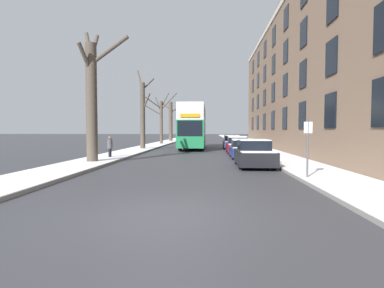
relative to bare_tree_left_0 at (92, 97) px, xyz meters
name	(u,v)px	position (x,y,z in m)	size (l,w,h in m)	color
ground_plane	(162,214)	(5.81, -10.39, -3.96)	(320.00, 320.00, 0.00)	#38383D
sidewalk_left	(175,140)	(-0.16, 42.61, -3.88)	(2.75, 130.00, 0.16)	gray
sidewalk_right	(234,140)	(11.77, 42.61, -3.88)	(2.75, 130.00, 0.16)	gray
terrace_facade_right	(330,76)	(17.64, 10.34, 2.84)	(9.10, 42.75, 13.59)	#7A604C
bare_tree_left_0	(92,97)	(0.00, 0.00, 0.00)	(3.06, 2.55, 7.92)	#4C4238
bare_tree_left_1	(143,113)	(0.14, 12.66, -0.27)	(1.84, 1.63, 8.20)	#4C4238
bare_tree_left_2	(161,119)	(0.10, 24.12, -0.36)	(4.69, 2.29, 7.26)	#4C4238
bare_tree_left_3	(171,121)	(-0.05, 35.54, -0.24)	(3.28, 1.74, 7.07)	#4C4238
double_decker_bus	(193,125)	(5.11, 14.79, -1.37)	(2.57, 10.22, 4.59)	#1E7A47
parked_car_0	(254,154)	(9.32, -0.90, -3.27)	(1.87, 3.96, 1.48)	black
parked_car_1	(243,149)	(9.32, 4.24, -3.33)	(1.82, 3.99, 1.37)	navy
parked_car_2	(237,145)	(9.32, 9.03, -3.29)	(1.83, 3.98, 1.46)	maroon
parked_car_3	(232,142)	(9.32, 15.38, -3.29)	(1.83, 4.56, 1.45)	navy
pedestrian_left_sidewalk	(110,147)	(0.08, 2.79, -3.09)	(0.34, 0.34, 1.57)	black
street_sign_post	(308,147)	(10.70, -5.50, -2.61)	(0.32, 0.07, 2.33)	#4C4F54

